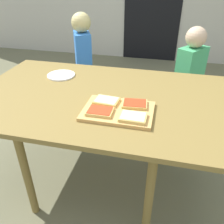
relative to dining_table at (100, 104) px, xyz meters
The scene contains 10 objects.
ground_plane 0.65m from the dining_table, ahead, with size 16.00×16.00×0.00m, color #67654A.
dining_table is the anchor object (origin of this frame).
cutting_board 0.23m from the dining_table, 49.24° to the right, with size 0.37×0.26×0.02m, color tan.
pizza_slice_near_left 0.25m from the dining_table, 74.42° to the right, with size 0.13×0.10×0.02m.
pizza_slice_near_right 0.35m from the dining_table, 45.30° to the right, with size 0.13×0.10×0.02m.
pizza_slice_far_right 0.26m from the dining_table, 25.17° to the right, with size 0.14×0.11×0.02m.
pizza_slice_far_left 0.15m from the dining_table, 57.87° to the right, with size 0.14×0.11×0.02m.
plate_white_left 0.42m from the dining_table, 147.19° to the left, with size 0.19×0.19×0.01m, color white.
child_left 0.97m from the dining_table, 115.41° to the left, with size 0.23×0.28×1.04m.
child_right 0.95m from the dining_table, 53.15° to the left, with size 0.26×0.28×0.99m.
Camera 1 is at (0.36, -1.22, 1.37)m, focal length 38.03 mm.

